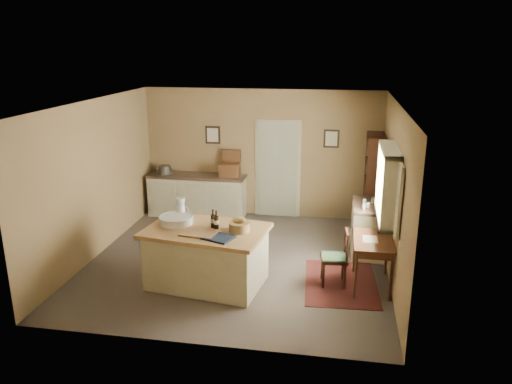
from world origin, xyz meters
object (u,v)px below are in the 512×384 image
writing_desk (373,245)px  work_island (206,255)px  sideboard (198,194)px  desk_chair (334,258)px  shelving_unit (375,183)px  right_cabinet (368,228)px

writing_desk → work_island: bearing=-171.9°
sideboard → desk_chair: (2.97, -2.77, -0.05)m
sideboard → desk_chair: bearing=-43.1°
desk_chair → shelving_unit: shelving_unit is taller
work_island → sideboard: work_island is taller
writing_desk → sideboard: bearing=142.4°
sideboard → writing_desk: (3.54, -2.73, 0.19)m
writing_desk → shelving_unit: bearing=86.5°
work_island → sideboard: 3.26m
sideboard → right_cabinet: size_ratio=1.98×
right_cabinet → writing_desk: bearing=-90.0°
work_island → shelving_unit: bearing=55.0°
right_cabinet → shelving_unit: shelving_unit is taller
desk_chair → right_cabinet: right_cabinet is taller
right_cabinet → work_island: bearing=-146.4°
writing_desk → right_cabinet: right_cabinet is taller
work_island → desk_chair: bearing=17.4°
sideboard → work_island: bearing=-71.6°
work_island → desk_chair: 1.96m
sideboard → shelving_unit: size_ratio=1.09×
sideboard → writing_desk: size_ratio=2.19×
work_island → right_cabinet: (2.51, 1.67, -0.02)m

